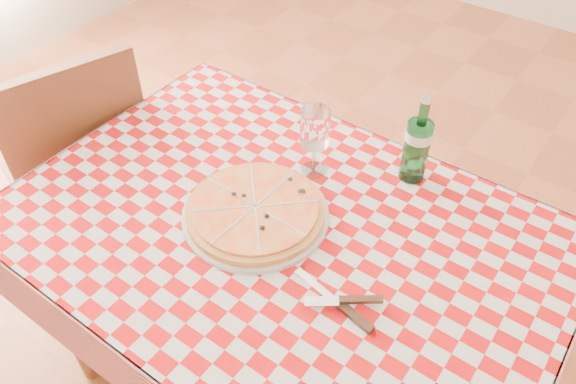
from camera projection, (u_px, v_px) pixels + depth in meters
The scene contains 7 objects.
dining_table at pixel (280, 255), 1.40m from camera, with size 1.20×0.80×0.75m.
tablecloth at pixel (280, 229), 1.33m from camera, with size 1.30×0.90×0.01m, color #A70A0B.
chair_far at pixel (80, 161), 1.84m from camera, with size 0.53×0.53×0.94m.
pizza_plate at pixel (255, 210), 1.34m from camera, with size 0.35×0.35×0.05m, color #D08E45, non-canonical shape.
water_bottle at pixel (418, 139), 1.38m from camera, with size 0.07×0.07×0.25m, color #19652C, non-canonical shape.
wine_glass at pixel (315, 142), 1.41m from camera, with size 0.07×0.07×0.19m, color silver, non-canonical shape.
cutlery at pixel (339, 302), 1.16m from camera, with size 0.23×0.19×0.02m, color silver, non-canonical shape.
Camera 1 is at (0.54, -0.72, 1.74)m, focal length 35.00 mm.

